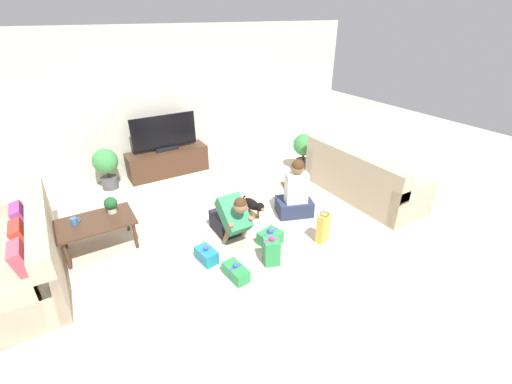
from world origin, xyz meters
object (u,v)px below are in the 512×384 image
(gift_box_a, at_px, (270,237))
(tv, at_px, (164,135))
(potted_plant_back_left, at_px, (106,165))
(gift_bag_a, at_px, (323,228))
(coffee_table, at_px, (96,224))
(gift_box_b, at_px, (236,272))
(person_kneeling, at_px, (230,218))
(sofa_right, at_px, (361,180))
(potted_plant_corner_right, at_px, (304,148))
(dog, at_px, (253,205))
(tabletop_plant, at_px, (111,204))
(gift_box_d, at_px, (206,255))
(person_sitting, at_px, (295,195))
(mug, at_px, (74,221))
(gift_box_c, at_px, (271,251))
(sofa_left, at_px, (22,257))
(tv_console, at_px, (168,162))

(gift_box_a, bearing_deg, tv, 98.51)
(potted_plant_back_left, relative_size, gift_bag_a, 1.65)
(coffee_table, relative_size, gift_bag_a, 2.12)
(gift_bag_a, bearing_deg, gift_box_b, -178.85)
(person_kneeling, bearing_deg, sofa_right, -0.90)
(gift_box_a, bearing_deg, gift_bag_a, -27.28)
(coffee_table, relative_size, potted_plant_corner_right, 1.30)
(coffee_table, height_order, dog, coffee_table)
(tabletop_plant, bearing_deg, gift_box_d, -51.72)
(tv, xyz_separation_m, person_sitting, (1.17, -2.45, -0.44))
(mug, bearing_deg, sofa_right, -10.51)
(coffee_table, bearing_deg, gift_box_c, -38.78)
(sofa_left, bearing_deg, person_sitting, 82.12)
(gift_box_d, bearing_deg, mug, 142.01)
(sofa_right, bearing_deg, gift_box_d, 94.63)
(potted_plant_corner_right, bearing_deg, person_sitting, -132.26)
(gift_box_b, height_order, tabletop_plant, tabletop_plant)
(tv_console, xyz_separation_m, person_sitting, (1.17, -2.45, 0.09))
(sofa_right, bearing_deg, coffee_table, 79.62)
(tv, bearing_deg, gift_box_a, -81.49)
(person_kneeling, height_order, mug, person_kneeling)
(person_kneeling, bearing_deg, person_sitting, 2.73)
(sofa_right, height_order, coffee_table, sofa_right)
(gift_box_d, relative_size, tabletop_plant, 1.47)
(potted_plant_back_left, xyz_separation_m, dog, (1.67, -2.15, -0.24))
(sofa_right, bearing_deg, person_kneeling, 89.04)
(potted_plant_corner_right, bearing_deg, sofa_left, -170.48)
(tv, relative_size, person_kneeling, 1.50)
(sofa_right, distance_m, gift_bag_a, 1.57)
(dog, bearing_deg, potted_plant_back_left, 120.18)
(tv, relative_size, potted_plant_corner_right, 1.66)
(gift_box_b, height_order, gift_box_d, gift_box_d)
(dog, height_order, gift_box_c, gift_box_c)
(gift_box_b, relative_size, tabletop_plant, 1.63)
(sofa_left, height_order, gift_box_b, sofa_left)
(sofa_left, xyz_separation_m, potted_plant_corner_right, (4.71, 0.79, 0.14))
(coffee_table, relative_size, tv, 0.78)
(tv_console, height_order, gift_box_b, tv_console)
(potted_plant_corner_right, relative_size, person_sitting, 0.78)
(gift_box_a, distance_m, mug, 2.50)
(dog, bearing_deg, gift_bag_a, -72.39)
(sofa_left, distance_m, mug, 0.66)
(person_kneeling, bearing_deg, gift_box_d, -150.51)
(sofa_right, xyz_separation_m, tabletop_plant, (-3.78, 0.84, 0.25))
(potted_plant_back_left, bearing_deg, tv_console, 2.62)
(coffee_table, height_order, potted_plant_back_left, potted_plant_back_left)
(sofa_right, xyz_separation_m, person_kneeling, (-2.44, 0.04, 0.04))
(coffee_table, bearing_deg, tv_console, 49.62)
(coffee_table, xyz_separation_m, tabletop_plant, (0.23, 0.11, 0.17))
(sofa_left, xyz_separation_m, gift_box_d, (1.92, -0.82, -0.21))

